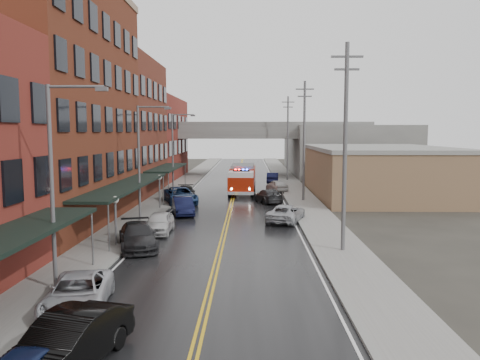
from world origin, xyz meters
name	(u,v)px	position (x,y,z in m)	size (l,w,h in m)	color
road	(230,209)	(0.00, 30.00, 0.01)	(11.00, 160.00, 0.02)	black
sidewalk_left	(150,208)	(-7.30, 30.00, 0.07)	(3.00, 160.00, 0.15)	slate
sidewalk_right	(311,209)	(7.30, 30.00, 0.07)	(3.00, 160.00, 0.15)	slate
curb_left	(168,208)	(-5.65, 30.00, 0.07)	(0.30, 160.00, 0.15)	gray
curb_right	(292,209)	(5.65, 30.00, 0.07)	(0.30, 160.00, 0.15)	gray
brick_building_b	(48,105)	(-13.30, 23.00, 9.00)	(9.00, 20.00, 18.00)	#5D2818
brick_building_c	(115,127)	(-13.30, 40.50, 7.50)	(9.00, 15.00, 15.00)	#60291C
brick_building_far	(149,139)	(-13.30, 58.00, 6.00)	(9.00, 20.00, 12.00)	maroon
tan_building	(378,173)	(16.00, 40.00, 2.50)	(14.00, 22.00, 5.00)	olive
right_far_block	(343,149)	(18.00, 70.00, 4.00)	(18.00, 30.00, 8.00)	slate
awning_1	(127,185)	(-7.49, 23.00, 2.99)	(2.60, 18.00, 3.09)	black
awning_2	(168,168)	(-7.49, 40.50, 2.99)	(2.60, 13.00, 3.09)	black
globe_lamp_1	(115,210)	(-6.40, 16.00, 2.31)	(0.44, 0.44, 3.12)	#59595B
globe_lamp_2	(159,184)	(-6.40, 30.00, 2.31)	(0.44, 0.44, 3.12)	#59595B
street_lamp_0	(57,174)	(-6.55, 8.00, 5.19)	(2.64, 0.22, 9.00)	#59595B
street_lamp_1	(142,156)	(-6.55, 24.00, 5.19)	(2.64, 0.22, 9.00)	#59595B
street_lamp_2	(175,148)	(-6.55, 40.00, 5.19)	(2.64, 0.22, 9.00)	#59595B
utility_pole_0	(345,144)	(7.20, 15.00, 6.31)	(1.80, 0.24, 12.00)	#59595B
utility_pole_1	(304,139)	(7.20, 35.00, 6.31)	(1.80, 0.24, 12.00)	#59595B
utility_pole_2	(288,137)	(7.20, 55.00, 6.31)	(1.80, 0.24, 12.00)	#59595B
overpass	(238,138)	(0.00, 62.00, 5.99)	(40.00, 10.00, 7.50)	slate
fire_truck	(242,178)	(0.95, 41.06, 1.74)	(3.76, 8.90, 3.22)	#911906
parked_car_left_1	(68,343)	(-3.60, 1.24, 0.82)	(1.74, 5.00, 1.65)	black
parked_car_left_2	(78,293)	(-5.00, 5.80, 0.69)	(2.29, 4.96, 1.38)	#B0B2B9
parked_car_left_3	(138,236)	(-5.00, 15.70, 0.75)	(2.10, 5.17, 1.50)	black
parked_car_left_4	(159,223)	(-4.52, 19.96, 0.73)	(1.73, 4.30, 1.46)	silver
parked_car_left_5	(183,206)	(-3.89, 27.20, 0.74)	(1.57, 4.50, 1.48)	black
parked_car_left_6	(180,196)	(-5.00, 33.20, 0.82)	(2.71, 5.87, 1.63)	navy
parked_car_left_7	(186,193)	(-4.83, 36.04, 0.69)	(1.94, 4.78, 1.39)	black
parked_car_right_0	(286,213)	(4.60, 24.22, 0.69)	(2.28, 4.94, 1.37)	#A4A6AB
parked_car_right_1	(268,196)	(3.60, 34.20, 0.68)	(1.90, 4.66, 1.35)	#2B2B2E
parked_car_right_2	(277,185)	(5.00, 43.11, 0.69)	(1.64, 4.07, 1.39)	silver
parked_car_right_3	(273,178)	(4.95, 52.20, 0.73)	(1.55, 4.46, 1.47)	black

